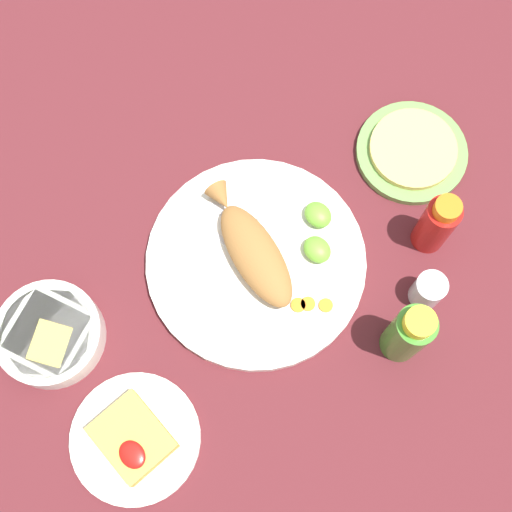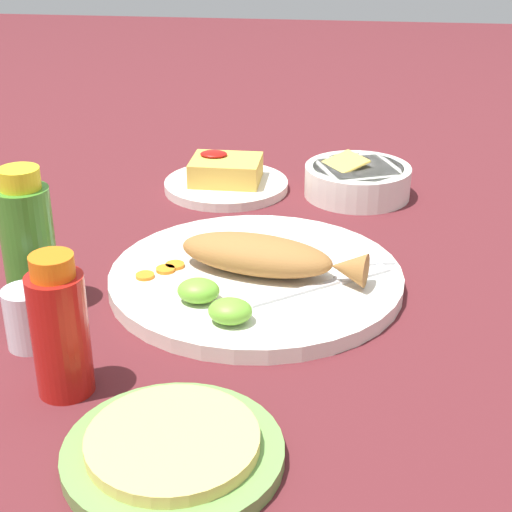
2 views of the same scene
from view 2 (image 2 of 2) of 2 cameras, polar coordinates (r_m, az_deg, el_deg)
name	(u,v)px [view 2 (image 2 of 2)]	position (r m, az deg, el deg)	size (l,w,h in m)	color
ground_plane	(256,285)	(0.93, 0.00, -2.11)	(4.00, 4.00, 0.00)	#561E23
main_plate	(256,278)	(0.93, 0.00, -1.62)	(0.35, 0.35, 0.02)	white
fried_fish	(265,256)	(0.91, 0.64, 0.01)	(0.23, 0.11, 0.04)	#996633
fork_near	(329,265)	(0.94, 5.34, -0.62)	(0.18, 0.06, 0.00)	silver
fork_far	(331,283)	(0.90, 5.48, -1.94)	(0.16, 0.12, 0.00)	silver
carrot_slice_near	(175,265)	(0.94, -5.91, -0.64)	(0.02, 0.02, 0.00)	orange
carrot_slice_mid	(165,269)	(0.93, -6.60, -0.98)	(0.02, 0.02, 0.00)	orange
carrot_slice_far	(145,276)	(0.92, -8.08, -1.43)	(0.02, 0.02, 0.00)	orange
lime_wedge_main	(198,291)	(0.86, -4.21, -2.52)	(0.05, 0.04, 0.03)	#6BB233
lime_wedge_side	(230,311)	(0.81, -1.89, -4.03)	(0.05, 0.04, 0.03)	#6BB233
hot_sauce_bottle_red	(60,329)	(0.74, -14.08, -5.19)	(0.05, 0.05, 0.14)	#B21914
hot_sauce_bottle_green	(28,243)	(0.89, -16.23, 0.93)	(0.06, 0.06, 0.16)	#3D8428
salt_cup	(29,321)	(0.83, -16.19, -4.58)	(0.05, 0.05, 0.06)	silver
side_plate_fries	(226,185)	(1.22, -2.18, 5.16)	(0.19, 0.19, 0.01)	white
fries_pile	(226,170)	(1.22, -2.23, 6.30)	(0.11, 0.09, 0.04)	gold
guacamole_bowl	(357,179)	(1.20, 7.38, 5.57)	(0.16, 0.16, 0.06)	white
tortilla_plate	(173,454)	(0.67, -6.03, -14.11)	(0.18, 0.18, 0.01)	#6B9E4C
tortilla_stack	(173,441)	(0.66, -6.08, -13.24)	(0.14, 0.14, 0.01)	#E0C666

